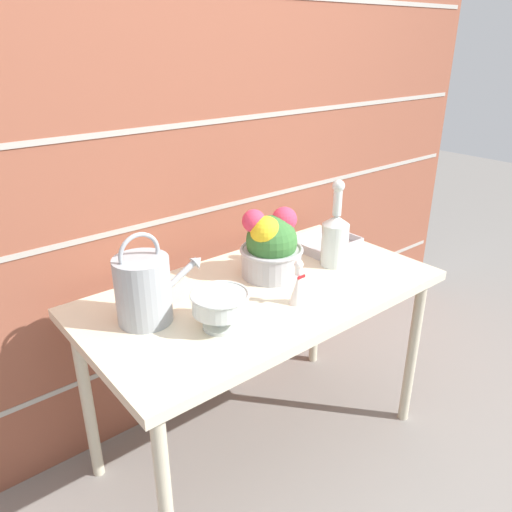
% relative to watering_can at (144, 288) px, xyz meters
% --- Properties ---
extents(ground_plane, '(12.00, 12.00, 0.00)m').
position_rel_watering_can_xyz_m(ground_plane, '(0.43, -0.07, -0.86)').
color(ground_plane, gray).
extents(brick_wall, '(3.60, 0.08, 2.20)m').
position_rel_watering_can_xyz_m(brick_wall, '(0.43, 0.40, 0.24)').
color(brick_wall, brown).
rests_on(brick_wall, ground_plane).
extents(patio_table, '(1.32, 0.69, 0.74)m').
position_rel_watering_can_xyz_m(patio_table, '(0.43, -0.07, -0.19)').
color(patio_table, beige).
rests_on(patio_table, ground_plane).
extents(watering_can, '(0.32, 0.18, 0.31)m').
position_rel_watering_can_xyz_m(watering_can, '(0.00, 0.00, 0.00)').
color(watering_can, '#9EA3A8').
rests_on(watering_can, patio_table).
extents(crystal_pedestal_bowl, '(0.19, 0.19, 0.12)m').
position_rel_watering_can_xyz_m(crystal_pedestal_bowl, '(0.16, -0.19, -0.03)').
color(crystal_pedestal_bowl, silver).
rests_on(crystal_pedestal_bowl, patio_table).
extents(flower_planter, '(0.24, 0.24, 0.27)m').
position_rel_watering_can_xyz_m(flower_planter, '(0.53, -0.00, 0.01)').
color(flower_planter, '#ADADB2').
rests_on(flower_planter, patio_table).
extents(glass_decanter, '(0.11, 0.11, 0.35)m').
position_rel_watering_can_xyz_m(glass_decanter, '(0.79, -0.09, 0.01)').
color(glass_decanter, silver).
rests_on(glass_decanter, patio_table).
extents(figurine_vase, '(0.06, 0.06, 0.16)m').
position_rel_watering_can_xyz_m(figurine_vase, '(0.46, -0.23, -0.05)').
color(figurine_vase, white).
rests_on(figurine_vase, patio_table).
extents(wire_tray, '(0.27, 0.22, 0.04)m').
position_rel_watering_can_xyz_m(wire_tray, '(0.91, 0.07, -0.10)').
color(wire_tray, '#B7B7BC').
rests_on(wire_tray, patio_table).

